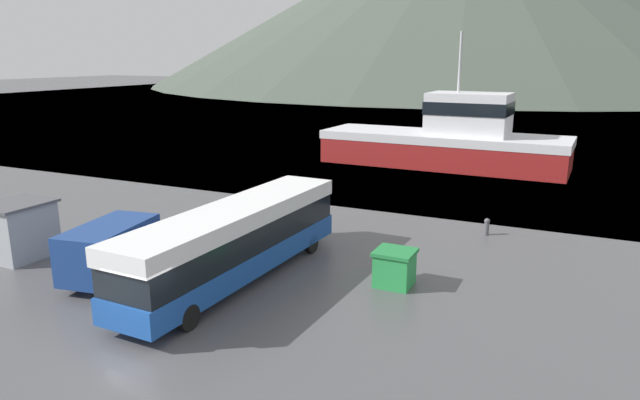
{
  "coord_description": "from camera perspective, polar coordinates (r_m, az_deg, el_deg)",
  "views": [
    {
      "loc": [
        11.82,
        -11.68,
        8.77
      ],
      "look_at": [
        0.34,
        12.57,
        2.0
      ],
      "focal_mm": 32.0,
      "sensor_mm": 36.0,
      "label": 1
    }
  ],
  "objects": [
    {
      "name": "delivery_van",
      "position": [
        24.78,
        -19.45,
        -4.4
      ],
      "size": [
        3.08,
        6.25,
        2.3
      ],
      "rotation": [
        0.0,
        0.0,
        0.17
      ],
      "color": "navy",
      "rests_on": "ground"
    },
    {
      "name": "fishing_boat",
      "position": [
        47.83,
        12.72,
        5.92
      ],
      "size": [
        19.88,
        6.48,
        10.69
      ],
      "rotation": [
        0.0,
        0.0,
        1.54
      ],
      "color": "maroon",
      "rests_on": "water_surface"
    },
    {
      "name": "mooring_bollard",
      "position": [
        29.97,
        16.34,
        -2.5
      ],
      "size": [
        0.28,
        0.28,
        0.87
      ],
      "color": "#4C4C51",
      "rests_on": "ground"
    },
    {
      "name": "ground_plane",
      "position": [
        18.79,
        -18.21,
        -14.43
      ],
      "size": [
        400.0,
        400.0,
        0.0
      ],
      "primitive_type": "plane",
      "color": "#4C4C4F"
    },
    {
      "name": "storage_bin",
      "position": [
        22.68,
        7.47,
        -6.72
      ],
      "size": [
        1.53,
        1.46,
        1.44
      ],
      "color": "green",
      "rests_on": "ground"
    },
    {
      "name": "dock_kiosk",
      "position": [
        28.76,
        -27.9,
        -2.64
      ],
      "size": [
        2.44,
        2.8,
        2.53
      ],
      "color": "#93999E",
      "rests_on": "ground"
    },
    {
      "name": "tour_bus",
      "position": [
        22.91,
        -8.37,
        -3.86
      ],
      "size": [
        2.84,
        12.43,
        3.07
      ],
      "rotation": [
        0.0,
        0.0,
        -0.03
      ],
      "color": "#194799",
      "rests_on": "ground"
    },
    {
      "name": "water_surface",
      "position": [
        151.19,
        21.12,
        9.9
      ],
      "size": [
        240.0,
        240.0,
        0.0
      ],
      "primitive_type": "plane",
      "color": "#475B6B",
      "rests_on": "ground"
    }
  ]
}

